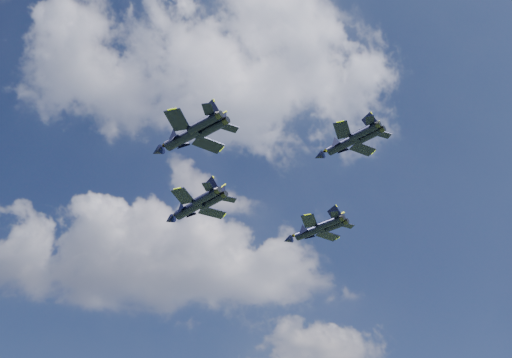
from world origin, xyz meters
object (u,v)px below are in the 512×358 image
Objects in this scene: jet_right at (308,232)px; jet_slot at (341,145)px; jet_left at (181,139)px; jet_lead at (188,209)px.

jet_slot reaches higher than jet_right.
jet_left reaches higher than jet_right.
jet_right is at bearing -35.73° from jet_lead.
jet_slot reaches higher than jet_left.
jet_lead reaches higher than jet_slot.
jet_slot is (3.12, -24.70, 2.25)m from jet_right.
jet_lead is at bearing 39.77° from jet_left.
jet_slot is at bearing -82.87° from jet_lead.
jet_lead reaches higher than jet_left.
jet_lead is 1.01× the size of jet_left.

